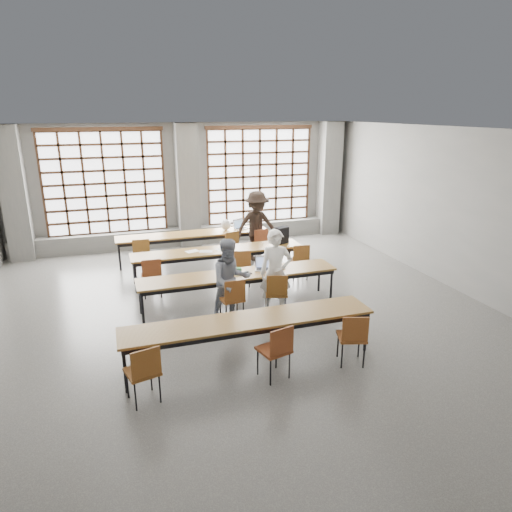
{
  "coord_description": "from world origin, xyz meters",
  "views": [
    {
      "loc": [
        -2.2,
        -7.83,
        3.84
      ],
      "look_at": [
        0.49,
        0.4,
        1.05
      ],
      "focal_mm": 32.0,
      "sensor_mm": 36.0,
      "label": 1
    }
  ],
  "objects_px": {
    "chair_back_mid": "(230,244)",
    "phone": "(249,274)",
    "chair_near_right": "(353,334)",
    "laptop_back": "(240,226)",
    "desk_row_d": "(250,323)",
    "plastic_bag": "(226,225)",
    "chair_near_left": "(144,369)",
    "desk_row_c": "(239,276)",
    "chair_mid_centre": "(242,264)",
    "student_back": "(257,226)",
    "desk_row_a": "(194,236)",
    "student_female": "(231,280)",
    "laptop_front": "(264,266)",
    "mouse": "(283,268)",
    "chair_mid_left": "(152,273)",
    "student_male": "(276,273)",
    "desk_row_b": "(218,252)",
    "chair_front_left": "(233,296)",
    "green_box": "(235,270)",
    "red_pouch": "(142,368)",
    "chair_mid_right": "(300,258)",
    "backpack": "(282,235)",
    "chair_front_right": "(277,290)",
    "chair_back_right": "(259,241)",
    "chair_back_left": "(141,252)",
    "chair_near_mid": "(277,347)"
  },
  "relations": [
    {
      "from": "student_back",
      "to": "laptop_front",
      "type": "relative_size",
      "value": 4.15
    },
    {
      "from": "chair_mid_left",
      "to": "plastic_bag",
      "type": "relative_size",
      "value": 3.08
    },
    {
      "from": "student_male",
      "to": "desk_row_d",
      "type": "bearing_deg",
      "value": -107.74
    },
    {
      "from": "chair_front_left",
      "to": "phone",
      "type": "height_order",
      "value": "chair_front_left"
    },
    {
      "from": "chair_near_left",
      "to": "student_female",
      "type": "height_order",
      "value": "student_female"
    },
    {
      "from": "laptop_back",
      "to": "desk_row_d",
      "type": "bearing_deg",
      "value": -104.8
    },
    {
      "from": "student_female",
      "to": "laptop_front",
      "type": "distance_m",
      "value": 1.06
    },
    {
      "from": "desk_row_b",
      "to": "chair_near_mid",
      "type": "height_order",
      "value": "chair_near_mid"
    },
    {
      "from": "desk_row_b",
      "to": "chair_mid_centre",
      "type": "relative_size",
      "value": 4.55
    },
    {
      "from": "chair_back_left",
      "to": "chair_mid_left",
      "type": "bearing_deg",
      "value": -87.36
    },
    {
      "from": "chair_mid_left",
      "to": "student_male",
      "type": "distance_m",
      "value": 2.73
    },
    {
      "from": "chair_back_mid",
      "to": "backpack",
      "type": "height_order",
      "value": "backpack"
    },
    {
      "from": "chair_near_left",
      "to": "student_back",
      "type": "height_order",
      "value": "student_back"
    },
    {
      "from": "chair_mid_right",
      "to": "green_box",
      "type": "distance_m",
      "value": 2.11
    },
    {
      "from": "chair_mid_centre",
      "to": "laptop_back",
      "type": "bearing_deg",
      "value": 74.32
    },
    {
      "from": "desk_row_b",
      "to": "desk_row_c",
      "type": "distance_m",
      "value": 1.71
    },
    {
      "from": "chair_mid_centre",
      "to": "laptop_front",
      "type": "distance_m",
      "value": 1.03
    },
    {
      "from": "chair_near_mid",
      "to": "student_female",
      "type": "xyz_separation_m",
      "value": [
        -0.11,
        2.18,
        0.26
      ]
    },
    {
      "from": "phone",
      "to": "mouse",
      "type": "bearing_deg",
      "value": 5.93
    },
    {
      "from": "chair_near_left",
      "to": "red_pouch",
      "type": "relative_size",
      "value": 4.4
    },
    {
      "from": "backpack",
      "to": "green_box",
      "type": "bearing_deg",
      "value": -158.25
    },
    {
      "from": "student_male",
      "to": "chair_mid_centre",
      "type": "bearing_deg",
      "value": 113.37
    },
    {
      "from": "chair_front_left",
      "to": "student_female",
      "type": "relative_size",
      "value": 0.55
    },
    {
      "from": "student_back",
      "to": "chair_front_right",
      "type": "bearing_deg",
      "value": -105.99
    },
    {
      "from": "red_pouch",
      "to": "chair_mid_centre",
      "type": "bearing_deg",
      "value": 55.96
    },
    {
      "from": "chair_back_mid",
      "to": "student_female",
      "type": "xyz_separation_m",
      "value": [
        -0.85,
        -3.23,
        0.26
      ]
    },
    {
      "from": "student_back",
      "to": "green_box",
      "type": "distance_m",
      "value": 3.1
    },
    {
      "from": "laptop_back",
      "to": "chair_mid_right",
      "type": "bearing_deg",
      "value": -72.63
    },
    {
      "from": "chair_front_left",
      "to": "chair_back_right",
      "type": "bearing_deg",
      "value": 64.09
    },
    {
      "from": "chair_near_right",
      "to": "laptop_back",
      "type": "distance_m",
      "value": 6.14
    },
    {
      "from": "laptop_back",
      "to": "desk_row_c",
      "type": "bearing_deg",
      "value": -106.8
    },
    {
      "from": "desk_row_d",
      "to": "plastic_bag",
      "type": "bearing_deg",
      "value": 79.27
    },
    {
      "from": "desk_row_b",
      "to": "student_female",
      "type": "relative_size",
      "value": 2.51
    },
    {
      "from": "chair_mid_centre",
      "to": "chair_front_left",
      "type": "xyz_separation_m",
      "value": [
        -0.67,
        -1.71,
        0.0
      ]
    },
    {
      "from": "green_box",
      "to": "student_male",
      "type": "bearing_deg",
      "value": -41.74
    },
    {
      "from": "chair_mid_left",
      "to": "chair_front_right",
      "type": "xyz_separation_m",
      "value": [
        2.18,
        -1.71,
        0.0
      ]
    },
    {
      "from": "student_female",
      "to": "mouse",
      "type": "xyz_separation_m",
      "value": [
        1.25,
        0.48,
        -0.05
      ]
    },
    {
      "from": "chair_near_left",
      "to": "phone",
      "type": "relative_size",
      "value": 6.77
    },
    {
      "from": "chair_mid_centre",
      "to": "desk_row_d",
      "type": "bearing_deg",
      "value": -104.13
    },
    {
      "from": "chair_near_left",
      "to": "student_male",
      "type": "xyz_separation_m",
      "value": [
        2.69,
        2.18,
        0.31
      ]
    },
    {
      "from": "desk_row_c",
      "to": "student_female",
      "type": "xyz_separation_m",
      "value": [
        -0.3,
        -0.5,
        0.13
      ]
    },
    {
      "from": "chair_near_right",
      "to": "laptop_front",
      "type": "height_order",
      "value": "laptop_front"
    },
    {
      "from": "chair_mid_centre",
      "to": "plastic_bag",
      "type": "relative_size",
      "value": 3.08
    },
    {
      "from": "desk_row_a",
      "to": "desk_row_b",
      "type": "distance_m",
      "value": 1.67
    },
    {
      "from": "desk_row_a",
      "to": "desk_row_d",
      "type": "height_order",
      "value": "same"
    },
    {
      "from": "plastic_bag",
      "to": "chair_back_mid",
      "type": "bearing_deg",
      "value": -96.53
    },
    {
      "from": "chair_back_left",
      "to": "chair_front_left",
      "type": "xyz_separation_m",
      "value": [
        1.39,
        -3.36,
        0.0
      ]
    },
    {
      "from": "chair_back_mid",
      "to": "phone",
      "type": "bearing_deg",
      "value": -97.34
    },
    {
      "from": "laptop_back",
      "to": "plastic_bag",
      "type": "xyz_separation_m",
      "value": [
        -0.42,
        -0.05,
        0.08
      ]
    },
    {
      "from": "mouse",
      "to": "plastic_bag",
      "type": "bearing_deg",
      "value": 95.45
    }
  ]
}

